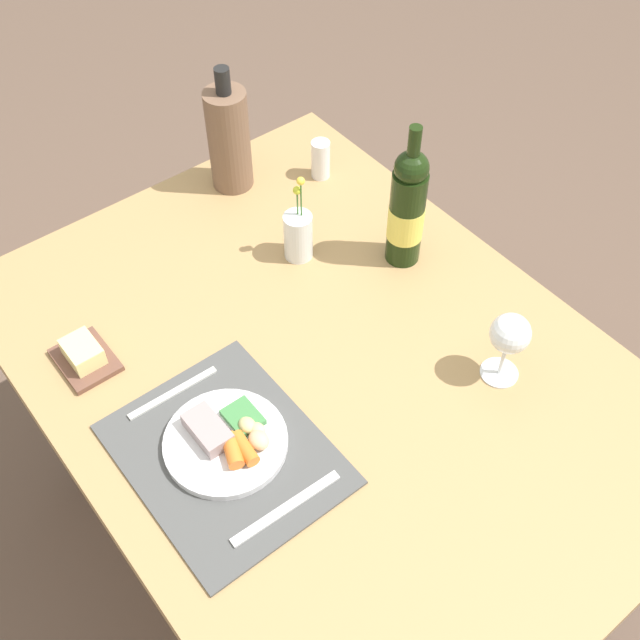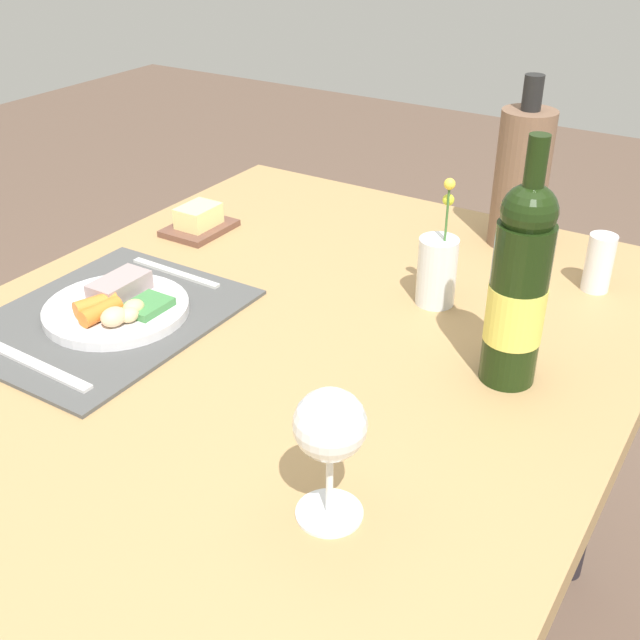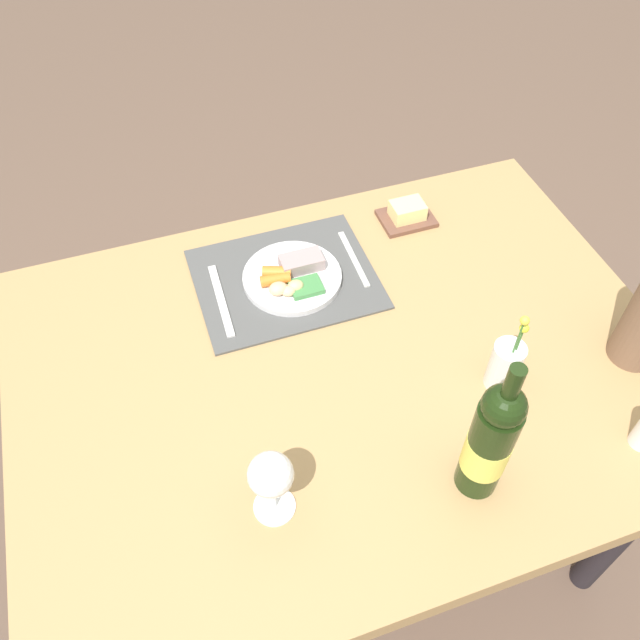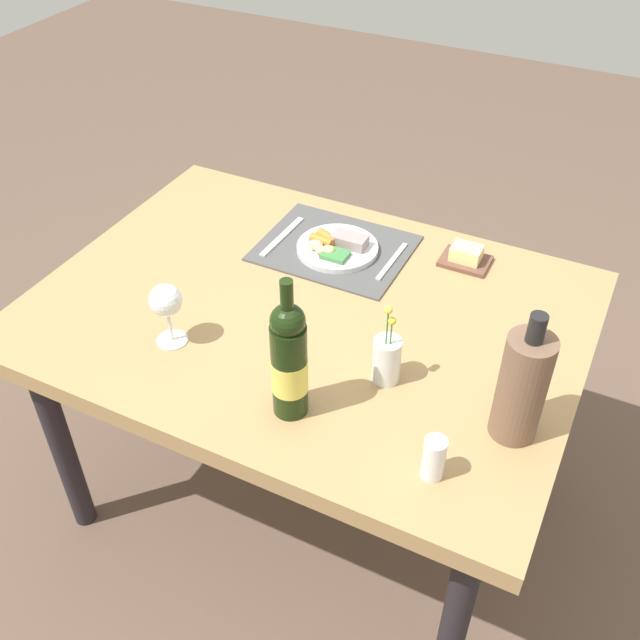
# 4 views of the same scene
# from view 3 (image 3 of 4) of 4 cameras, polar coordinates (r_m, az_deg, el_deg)

# --- Properties ---
(ground_plane) EXTENTS (8.00, 8.00, 0.00)m
(ground_plane) POSITION_cam_3_polar(r_m,az_deg,el_deg) (2.00, 1.60, -16.46)
(ground_plane) COLOR brown
(dining_table) EXTENTS (1.35, 0.99, 0.75)m
(dining_table) POSITION_cam_3_polar(r_m,az_deg,el_deg) (1.41, 2.19, -5.53)
(dining_table) COLOR #A98453
(dining_table) RESTS_ON ground_plane
(placemat) EXTENTS (0.40, 0.33, 0.01)m
(placemat) POSITION_cam_3_polar(r_m,az_deg,el_deg) (1.50, -3.03, 3.60)
(placemat) COLOR #4B4C4B
(placemat) RESTS_ON dining_table
(dinner_plate) EXTENTS (0.22, 0.22, 0.05)m
(dinner_plate) POSITION_cam_3_polar(r_m,az_deg,el_deg) (1.48, -2.43, 3.81)
(dinner_plate) COLOR silver
(dinner_plate) RESTS_ON placemat
(fork) EXTENTS (0.02, 0.19, 0.00)m
(fork) POSITION_cam_3_polar(r_m,az_deg,el_deg) (1.54, 2.94, 5.35)
(fork) COLOR silver
(fork) RESTS_ON placemat
(knife) EXTENTS (0.02, 0.22, 0.00)m
(knife) POSITION_cam_3_polar(r_m,az_deg,el_deg) (1.46, -8.60, 1.73)
(knife) COLOR silver
(knife) RESTS_ON placemat
(butter_dish) EXTENTS (0.13, 0.10, 0.05)m
(butter_dish) POSITION_cam_3_polar(r_m,az_deg,el_deg) (1.65, 7.57, 9.13)
(butter_dish) COLOR brown
(butter_dish) RESTS_ON dining_table
(flower_vase) EXTENTS (0.06, 0.06, 0.21)m
(flower_vase) POSITION_cam_3_polar(r_m,az_deg,el_deg) (1.32, 15.81, -3.76)
(flower_vase) COLOR silver
(flower_vase) RESTS_ON dining_table
(wine_bottle) EXTENTS (0.08, 0.08, 0.34)m
(wine_bottle) POSITION_cam_3_polar(r_m,az_deg,el_deg) (1.12, 14.58, -10.18)
(wine_bottle) COLOR black
(wine_bottle) RESTS_ON dining_table
(wine_glass) EXTENTS (0.08, 0.08, 0.16)m
(wine_glass) POSITION_cam_3_polar(r_m,az_deg,el_deg) (1.09, -4.30, -13.41)
(wine_glass) COLOR white
(wine_glass) RESTS_ON dining_table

